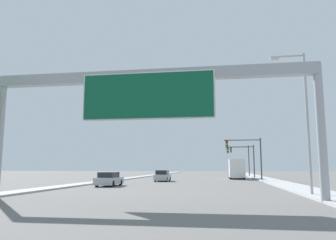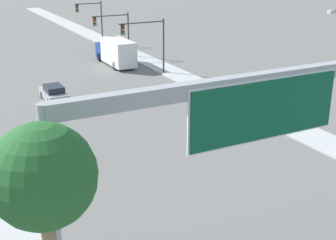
{
  "view_description": "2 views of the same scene",
  "coord_description": "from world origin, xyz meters",
  "px_view_note": "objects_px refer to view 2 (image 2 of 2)",
  "views": [
    {
      "loc": [
        4.25,
        -1.39,
        1.96
      ],
      "look_at": [
        0.0,
        25.85,
        5.91
      ],
      "focal_mm": 35.0,
      "sensor_mm": 36.0,
      "label": 1
    },
    {
      "loc": [
        -13.35,
        1.79,
        13.08
      ],
      "look_at": [
        -0.39,
        26.57,
        2.97
      ],
      "focal_mm": 50.0,
      "sensor_mm": 36.0,
      "label": 2
    }
  ],
  "objects_px": {
    "truck_box_primary": "(116,52)",
    "traffic_light_far_intersection": "(93,16)",
    "palm_tree_foreground": "(43,180)",
    "sign_gantry": "(263,106)",
    "traffic_light_near_intersection": "(149,37)",
    "traffic_light_mid_block": "(116,27)",
    "car_near_right": "(54,93)",
    "car_mid_left": "(49,146)"
  },
  "relations": [
    {
      "from": "traffic_light_near_intersection",
      "to": "traffic_light_mid_block",
      "type": "xyz_separation_m",
      "value": [
        0.09,
        10.0,
        -0.29
      ]
    },
    {
      "from": "sign_gantry",
      "to": "traffic_light_far_intersection",
      "type": "height_order",
      "value": "sign_gantry"
    },
    {
      "from": "truck_box_primary",
      "to": "traffic_light_near_intersection",
      "type": "relative_size",
      "value": 1.31
    },
    {
      "from": "car_mid_left",
      "to": "traffic_light_mid_block",
      "type": "xyz_separation_m",
      "value": [
        15.59,
        26.6,
        3.28
      ]
    },
    {
      "from": "sign_gantry",
      "to": "traffic_light_near_intersection",
      "type": "distance_m",
      "value": 31.35
    },
    {
      "from": "traffic_light_near_intersection",
      "to": "traffic_light_mid_block",
      "type": "bearing_deg",
      "value": 89.51
    },
    {
      "from": "traffic_light_mid_block",
      "to": "traffic_light_far_intersection",
      "type": "relative_size",
      "value": 0.91
    },
    {
      "from": "traffic_light_near_intersection",
      "to": "palm_tree_foreground",
      "type": "bearing_deg",
      "value": -120.42
    },
    {
      "from": "traffic_light_near_intersection",
      "to": "traffic_light_far_intersection",
      "type": "relative_size",
      "value": 0.98
    },
    {
      "from": "truck_box_primary",
      "to": "traffic_light_mid_block",
      "type": "distance_m",
      "value": 4.67
    },
    {
      "from": "car_near_right",
      "to": "palm_tree_foreground",
      "type": "xyz_separation_m",
      "value": [
        -7.24,
        -28.25,
        5.66
      ]
    },
    {
      "from": "car_near_right",
      "to": "traffic_light_far_intersection",
      "type": "bearing_deg",
      "value": 62.97
    },
    {
      "from": "traffic_light_near_intersection",
      "to": "traffic_light_far_intersection",
      "type": "distance_m",
      "value": 20.01
    },
    {
      "from": "traffic_light_mid_block",
      "to": "sign_gantry",
      "type": "bearing_deg",
      "value": -102.1
    },
    {
      "from": "truck_box_primary",
      "to": "traffic_light_far_intersection",
      "type": "height_order",
      "value": "traffic_light_far_intersection"
    },
    {
      "from": "truck_box_primary",
      "to": "traffic_light_near_intersection",
      "type": "xyz_separation_m",
      "value": [
        1.51,
        -6.28,
        2.61
      ]
    },
    {
      "from": "car_near_right",
      "to": "traffic_light_near_intersection",
      "type": "bearing_deg",
      "value": 20.7
    },
    {
      "from": "sign_gantry",
      "to": "traffic_light_mid_block",
      "type": "relative_size",
      "value": 3.53
    },
    {
      "from": "car_near_right",
      "to": "truck_box_primary",
      "type": "xyz_separation_m",
      "value": [
        10.5,
        10.82,
        0.93
      ]
    },
    {
      "from": "sign_gantry",
      "to": "traffic_light_mid_block",
      "type": "distance_m",
      "value": 41.08
    },
    {
      "from": "traffic_light_near_intersection",
      "to": "palm_tree_foreground",
      "type": "relative_size",
      "value": 0.75
    },
    {
      "from": "truck_box_primary",
      "to": "traffic_light_far_intersection",
      "type": "xyz_separation_m",
      "value": [
        2.02,
        13.72,
        2.6
      ]
    },
    {
      "from": "palm_tree_foreground",
      "to": "truck_box_primary",
      "type": "bearing_deg",
      "value": 65.58
    },
    {
      "from": "car_near_right",
      "to": "traffic_light_near_intersection",
      "type": "height_order",
      "value": "traffic_light_near_intersection"
    },
    {
      "from": "car_near_right",
      "to": "car_mid_left",
      "type": "height_order",
      "value": "car_near_right"
    },
    {
      "from": "palm_tree_foreground",
      "to": "traffic_light_far_intersection",
      "type": "bearing_deg",
      "value": 69.48
    },
    {
      "from": "sign_gantry",
      "to": "palm_tree_foreground",
      "type": "xyz_separation_m",
      "value": [
        -10.74,
        -2.68,
        -0.03
      ]
    },
    {
      "from": "car_mid_left",
      "to": "car_near_right",
      "type": "bearing_deg",
      "value": 73.82
    },
    {
      "from": "car_near_right",
      "to": "car_mid_left",
      "type": "bearing_deg",
      "value": -106.18
    },
    {
      "from": "car_mid_left",
      "to": "traffic_light_far_intersection",
      "type": "height_order",
      "value": "traffic_light_far_intersection"
    },
    {
      "from": "car_mid_left",
      "to": "traffic_light_far_intersection",
      "type": "distance_m",
      "value": 40.11
    },
    {
      "from": "sign_gantry",
      "to": "truck_box_primary",
      "type": "bearing_deg",
      "value": 79.11
    },
    {
      "from": "traffic_light_near_intersection",
      "to": "car_near_right",
      "type": "bearing_deg",
      "value": -159.3
    },
    {
      "from": "car_mid_left",
      "to": "palm_tree_foreground",
      "type": "distance_m",
      "value": 17.56
    },
    {
      "from": "traffic_light_mid_block",
      "to": "traffic_light_far_intersection",
      "type": "height_order",
      "value": "traffic_light_far_intersection"
    },
    {
      "from": "car_near_right",
      "to": "palm_tree_foreground",
      "type": "relative_size",
      "value": 0.52
    },
    {
      "from": "car_near_right",
      "to": "traffic_light_far_intersection",
      "type": "distance_m",
      "value": 27.77
    },
    {
      "from": "traffic_light_near_intersection",
      "to": "palm_tree_foreground",
      "type": "distance_m",
      "value": 38.08
    },
    {
      "from": "traffic_light_near_intersection",
      "to": "sign_gantry",
      "type": "bearing_deg",
      "value": -105.78
    },
    {
      "from": "traffic_light_far_intersection",
      "to": "palm_tree_foreground",
      "type": "relative_size",
      "value": 0.77
    },
    {
      "from": "traffic_light_far_intersection",
      "to": "palm_tree_foreground",
      "type": "height_order",
      "value": "palm_tree_foreground"
    },
    {
      "from": "sign_gantry",
      "to": "traffic_light_near_intersection",
      "type": "xyz_separation_m",
      "value": [
        8.51,
        30.1,
        -2.15
      ]
    }
  ]
}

